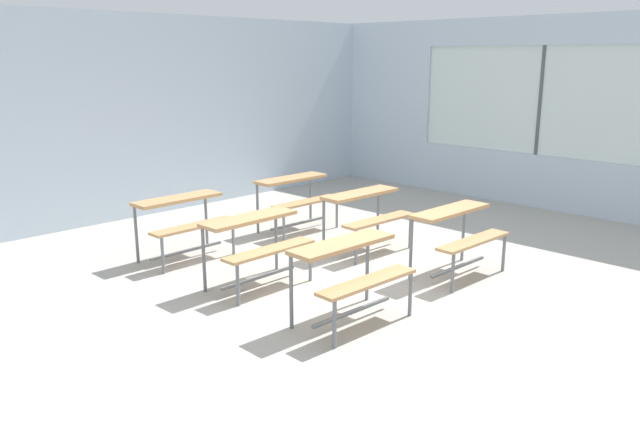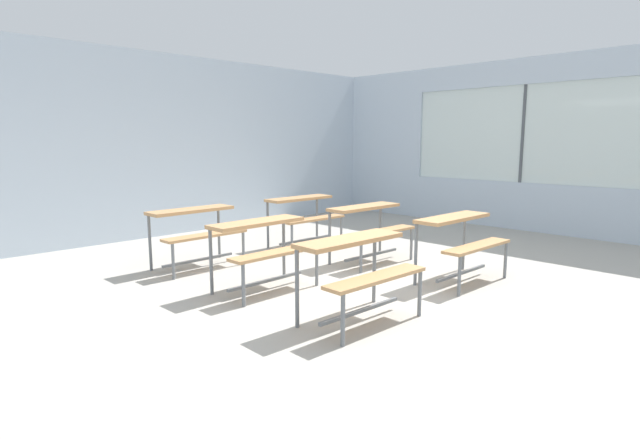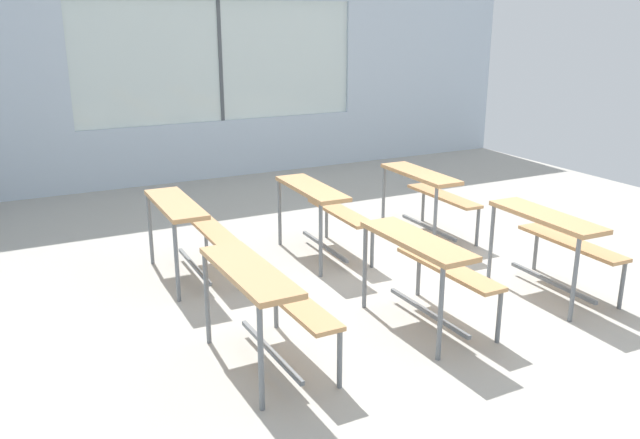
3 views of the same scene
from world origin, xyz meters
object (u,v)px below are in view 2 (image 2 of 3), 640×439
desk_bench_r0c0 (359,259)px  desk_bench_r2c1 (304,209)px  desk_bench_r1c0 (264,238)px  desk_bench_r0c1 (461,233)px  desk_bench_r2c0 (196,223)px  desk_bench_r1c1 (370,220)px

desk_bench_r0c0 → desk_bench_r2c1: bearing=57.5°
desk_bench_r1c0 → desk_bench_r2c1: size_ratio=0.99×
desk_bench_r0c0 → desk_bench_r2c1: (1.83, 2.67, 0.00)m
desk_bench_r2c1 → desk_bench_r0c1: bearing=-89.8°
desk_bench_r0c0 → desk_bench_r2c0: same height
desk_bench_r0c0 → desk_bench_r0c1: bearing=2.5°
desk_bench_r2c1 → desk_bench_r1c0: bearing=-142.7°
desk_bench_r0c0 → desk_bench_r0c1: (1.78, 0.02, 0.00)m
desk_bench_r0c1 → desk_bench_r1c1: (-0.02, 1.31, 0.00)m
desk_bench_r1c1 → desk_bench_r2c1: (0.06, 1.34, 0.00)m
desk_bench_r0c0 → desk_bench_r1c0: size_ratio=1.01×
desk_bench_r2c1 → desk_bench_r0c0: bearing=-123.2°
desk_bench_r0c1 → desk_bench_r2c1: bearing=90.4°
desk_bench_r1c0 → desk_bench_r1c1: bearing=-0.8°
desk_bench_r1c0 → desk_bench_r0c0: bearing=-90.4°
desk_bench_r0c1 → desk_bench_r2c0: same height
desk_bench_r0c0 → desk_bench_r2c1: same height
desk_bench_r0c1 → desk_bench_r2c0: bearing=125.3°
desk_bench_r1c0 → desk_bench_r2c0: size_ratio=1.00×
desk_bench_r1c0 → desk_bench_r1c1: 1.77m
desk_bench_r0c0 → desk_bench_r0c1: size_ratio=1.00×
desk_bench_r0c1 → desk_bench_r2c1: size_ratio=1.00×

